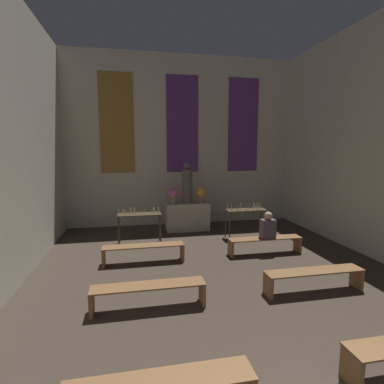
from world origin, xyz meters
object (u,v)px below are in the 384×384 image
Objects in this scene: flower_vase_right at (201,193)px; pew_second_right at (314,276)px; flower_vase_left at (173,194)px; candle_rack_left at (139,218)px; statue at (187,184)px; altar at (187,216)px; candle_rack_right at (246,213)px; pew_back_right at (265,242)px; pew_second_left at (149,291)px; pew_back_left at (144,250)px; person_seated at (268,226)px.

flower_vase_right is 0.27× the size of pew_second_right.
flower_vase_left is 1.71m from candle_rack_left.
altar is at bearing 0.00° from statue.
candle_rack_left is 1.00× the size of candle_rack_right.
statue is 1.11× the size of candle_rack_right.
altar is 0.89m from flower_vase_right.
pew_back_right is (3.13, -1.49, -0.43)m from candle_rack_left.
pew_second_left and pew_second_right have the same top height.
flower_vase_left reaches higher than pew_second_right.
pew_back_left is 1.00× the size of pew_back_right.
pew_second_right is at bearing -72.25° from altar.
flower_vase_left is at bearing 127.55° from person_seated.
flower_vase_right is 5.00m from pew_second_right.
flower_vase_left is 0.91m from flower_vase_right.
statue is 2.14m from candle_rack_left.
candle_rack_right is 1.55m from pew_back_right.
pew_second_left is at bearing -112.56° from flower_vase_right.
altar reaches higher than pew_second_left.
altar is 2.01m from candle_rack_right.
flower_vase_left is 3.02m from pew_back_left.
pew_second_left is 3.73m from pew_back_right.
pew_second_left is at bearing -145.89° from person_seated.
flower_vase_left is 0.43× the size of candle_rack_left.
candle_rack_left is 0.64× the size of pew_back_right.
pew_second_left is 3.07m from pew_second_right.
altar is at bearing 72.25° from pew_second_left.
pew_second_left is (-3.13, -3.61, -0.43)m from candle_rack_right.
candle_rack_right is at bearing -46.19° from flower_vase_right.
candle_rack_right is at bearing 25.43° from pew_back_left.
pew_second_right is 2.16m from person_seated.
statue is at bearing 60.14° from pew_back_left.
person_seated is (1.60, -2.67, 0.26)m from altar.
flower_vase_left is at bearing 180.00° from flower_vase_right.
person_seated is (0.06, 2.12, 0.41)m from pew_second_right.
pew_back_left is at bearing -119.86° from altar.
flower_vase_right is 0.27× the size of pew_back_right.
flower_vase_right reaches higher than pew_second_right.
altar is 2.00m from candle_rack_left.
candle_rack_right is 0.64× the size of pew_second_right.
person_seated reaches higher than pew_back_left.
statue is 2.60× the size of flower_vase_left.
altar is 1.05× the size of statue.
flower_vase_left is at bearing 180.00° from statue.
candle_rack_right is at bearing -36.63° from statue.
pew_second_left is at bearing -90.00° from pew_back_left.
pew_back_right is (3.07, 2.12, 0.00)m from pew_second_left.
statue is 1.99× the size of person_seated.
candle_rack_right is (2.05, -1.19, -0.48)m from flower_vase_left.
pew_back_left is (-3.07, 2.12, 0.00)m from pew_second_right.
pew_back_right is at bearing -60.14° from statue.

